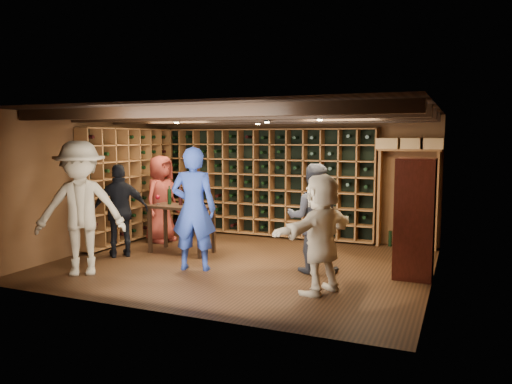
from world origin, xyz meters
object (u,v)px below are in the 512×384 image
at_px(guest_khaki, 81,208).
at_px(tasting_table, 181,211).
at_px(man_blue_shirt, 194,209).
at_px(guest_woman_black, 120,211).
at_px(display_cabinet, 414,221).
at_px(guest_red_floral, 161,199).
at_px(guest_beige, 321,234).
at_px(man_grey_suit, 313,218).

relative_size(guest_khaki, tasting_table, 1.73).
distance_m(man_blue_shirt, guest_khaki, 1.70).
bearing_deg(guest_woman_black, tasting_table, 175.04).
xyz_separation_m(display_cabinet, tasting_table, (-4.03, 0.10, -0.09)).
bearing_deg(guest_red_floral, display_cabinet, -93.49).
bearing_deg(guest_beige, tasting_table, -89.98).
height_order(man_grey_suit, tasting_table, man_grey_suit).
bearing_deg(guest_red_floral, guest_beige, -111.97).
relative_size(man_grey_suit, guest_woman_black, 1.04).
bearing_deg(display_cabinet, guest_khaki, -159.72).
relative_size(man_grey_suit, guest_beige, 1.05).
distance_m(guest_woman_black, tasting_table, 1.06).
distance_m(guest_red_floral, guest_beige, 4.33).
relative_size(guest_khaki, guest_beige, 1.26).
bearing_deg(man_grey_suit, guest_red_floral, -30.88).
bearing_deg(man_blue_shirt, guest_khaki, 15.83).
height_order(man_blue_shirt, guest_red_floral, man_blue_shirt).
xyz_separation_m(display_cabinet, guest_red_floral, (-4.91, 0.79, 0.01)).
bearing_deg(man_grey_suit, man_blue_shirt, 4.67).
bearing_deg(guest_beige, display_cabinet, 162.50).
height_order(display_cabinet, guest_beige, display_cabinet).
bearing_deg(display_cabinet, guest_woman_black, -173.44).
distance_m(display_cabinet, guest_red_floral, 4.98).
distance_m(man_grey_suit, guest_khaki, 3.54).
height_order(display_cabinet, man_blue_shirt, man_blue_shirt).
relative_size(guest_woman_black, tasting_table, 1.39).
bearing_deg(man_grey_suit, display_cabinet, 174.50).
distance_m(guest_beige, tasting_table, 3.24).
height_order(guest_red_floral, guest_woman_black, guest_red_floral).
distance_m(man_grey_suit, tasting_table, 2.58).
bearing_deg(tasting_table, guest_khaki, -106.77).
bearing_deg(guest_khaki, display_cabinet, -14.45).
bearing_deg(man_blue_shirt, guest_red_floral, -60.18).
bearing_deg(display_cabinet, guest_red_floral, 170.81).
bearing_deg(guest_woman_black, man_grey_suit, 142.12).
xyz_separation_m(man_blue_shirt, guest_khaki, (-1.44, -0.89, 0.05)).
distance_m(man_blue_shirt, guest_beige, 2.20).
distance_m(guest_red_floral, guest_khaki, 2.54).
bearing_deg(guest_red_floral, tasting_table, -122.67).
height_order(guest_red_floral, guest_khaki, guest_khaki).
relative_size(man_grey_suit, guest_red_floral, 0.97).
distance_m(man_grey_suit, guest_beige, 1.07).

